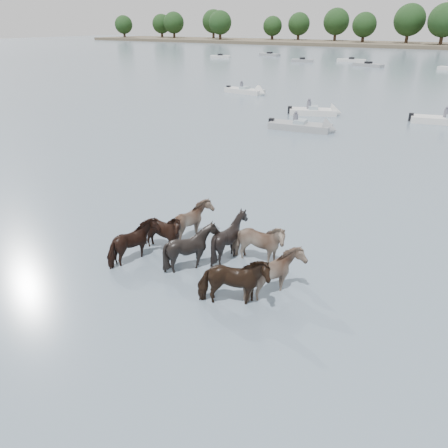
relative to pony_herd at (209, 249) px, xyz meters
The scene contains 7 objects.
ground 2.14m from the pony_herd, 57.52° to the right, with size 400.00×400.00×0.00m, color #4C5D6D.
shoreline 163.51m from the pony_herd, 114.92° to the left, with size 160.00×30.00×1.00m, color #4C4233.
pony_herd is the anchor object (origin of this frame).
motorboat_a 26.95m from the pony_herd, 103.14° to the left, with size 4.63×3.18×1.92m.
motorboat_b 20.64m from the pony_herd, 103.03° to the left, with size 5.18×2.17×1.92m.
motorboat_f 37.61m from the pony_herd, 117.00° to the left, with size 5.21×2.12×1.92m.
treeline 161.46m from the pony_herd, 113.00° to the left, with size 147.26×21.03×12.43m.
Camera 1 is at (5.92, -8.53, 7.25)m, focal length 35.20 mm.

